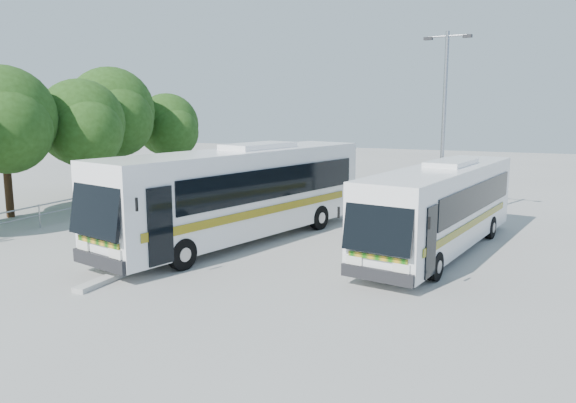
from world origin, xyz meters
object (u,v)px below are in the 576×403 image
at_px(tree_far_b, 4,118).
at_px(coach_adjacent, 441,206).
at_px(tree_far_c, 82,123).
at_px(tree_far_d, 112,111).
at_px(lamppost, 444,120).
at_px(coach_main, 240,192).
at_px(tree_far_e, 168,125).

relative_size(tree_far_b, coach_adjacent, 0.63).
bearing_deg(tree_far_c, tree_far_d, 107.83).
distance_m(tree_far_d, lamppost, 18.90).
relative_size(tree_far_c, coach_main, 0.51).
bearing_deg(tree_far_b, coach_adjacent, 4.21).
xyz_separation_m(tree_far_d, tree_far_e, (0.68, 4.50, -0.93)).
bearing_deg(tree_far_c, coach_adjacent, -7.72).
relative_size(tree_far_b, coach_main, 0.55).
bearing_deg(tree_far_d, coach_main, -31.61).
height_order(tree_far_d, tree_far_e, tree_far_d).
bearing_deg(coach_main, coach_adjacent, 26.11).
xyz_separation_m(tree_far_c, tree_far_e, (-0.51, 8.20, -0.37)).
xyz_separation_m(coach_main, coach_adjacent, (7.22, 1.39, -0.26)).
height_order(tree_far_c, lamppost, lamppost).
bearing_deg(tree_far_d, tree_far_b, -87.77).
bearing_deg(lamppost, tree_far_d, -174.84).
height_order(tree_far_d, coach_main, tree_far_d).
relative_size(tree_far_b, tree_far_c, 1.07).
xyz_separation_m(tree_far_b, tree_far_d, (-0.30, 7.60, 0.25)).
xyz_separation_m(tree_far_d, lamppost, (18.84, -1.49, -0.31)).
bearing_deg(tree_far_d, lamppost, -4.53).
bearing_deg(tree_far_b, tree_far_d, 92.23).
relative_size(tree_far_d, coach_adjacent, 0.67).
height_order(tree_far_c, tree_far_e, tree_far_c).
bearing_deg(lamppost, tree_far_e, 171.43).
distance_m(tree_far_b, tree_far_c, 4.01).
height_order(tree_far_b, lamppost, lamppost).
xyz_separation_m(tree_far_b, coach_adjacent, (19.23, 1.42, -2.92)).
height_order(tree_far_b, coach_adjacent, tree_far_b).
height_order(tree_far_d, lamppost, lamppost).
xyz_separation_m(tree_far_c, coach_main, (11.11, -3.87, -2.35)).
relative_size(tree_far_c, tree_far_d, 0.88).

